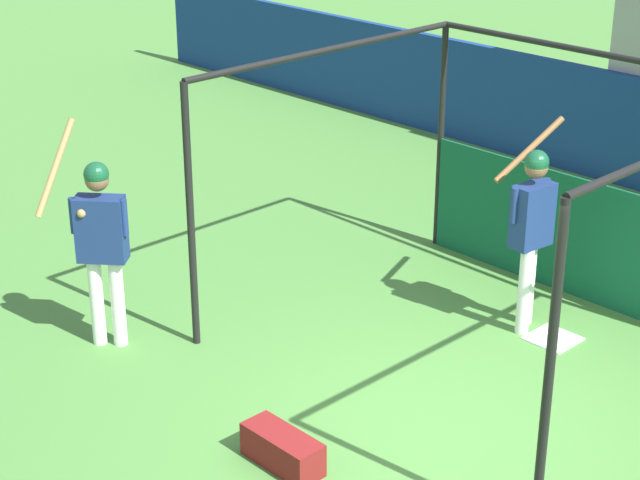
# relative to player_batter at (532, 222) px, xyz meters

# --- Properties ---
(ground_plane) EXTENTS (60.00, 60.00, 0.00)m
(ground_plane) POSITION_rel_player_batter_xyz_m (0.74, -2.09, -1.11)
(ground_plane) COLOR #477F38
(batting_cage) EXTENTS (3.97, 3.57, 2.58)m
(batting_cage) POSITION_rel_player_batter_xyz_m (-0.01, 0.40, 0.01)
(batting_cage) COLOR black
(batting_cage) RESTS_ON ground
(home_plate) EXTENTS (0.44, 0.44, 0.02)m
(home_plate) POSITION_rel_player_batter_xyz_m (0.36, -0.01, -1.10)
(home_plate) COLOR white
(home_plate) RESTS_ON ground
(player_batter) EXTENTS (0.55, 0.91, 1.98)m
(player_batter) POSITION_rel_player_batter_xyz_m (0.00, 0.00, 0.00)
(player_batter) COLOR white
(player_batter) RESTS_ON ground
(player_waiting) EXTENTS (0.66, 0.76, 2.15)m
(player_waiting) POSITION_rel_player_batter_xyz_m (-2.52, -3.13, 0.00)
(player_waiting) COLOR white
(player_waiting) RESTS_ON ground
(equipment_bag) EXTENTS (0.70, 0.28, 0.28)m
(equipment_bag) POSITION_rel_player_batter_xyz_m (0.10, -3.26, -0.97)
(equipment_bag) COLOR maroon
(equipment_bag) RESTS_ON ground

